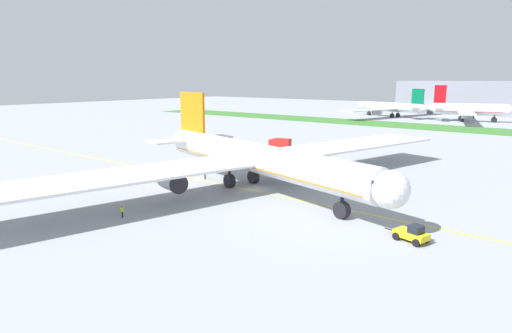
{
  "coord_description": "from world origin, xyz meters",
  "views": [
    {
      "loc": [
        45.44,
        -56.17,
        18.69
      ],
      "look_at": [
        -1.44,
        2.25,
        3.51
      ],
      "focal_mm": 30.15,
      "sensor_mm": 36.0,
      "label": 1
    }
  ],
  "objects": [
    {
      "name": "ground_plane",
      "position": [
        0.0,
        0.0,
        0.0
      ],
      "size": [
        600.0,
        600.0,
        0.0
      ],
      "primitive_type": "plane",
      "color": "#9399A0",
      "rests_on": "ground"
    },
    {
      "name": "apron_taxi_line",
      "position": [
        0.0,
        -0.87,
        0.0
      ],
      "size": [
        280.0,
        0.36,
        0.01
      ],
      "primitive_type": "cube",
      "color": "yellow",
      "rests_on": "ground"
    },
    {
      "name": "grass_median_strip",
      "position": [
        0.0,
        121.26,
        0.05
      ],
      "size": [
        320.0,
        24.0,
        0.1
      ],
      "primitive_type": "cube",
      "color": "#38722D",
      "rests_on": "ground"
    },
    {
      "name": "airliner_foreground",
      "position": [
        -0.66,
        0.11,
        5.49
      ],
      "size": [
        58.98,
        97.39,
        16.16
      ],
      "color": "white",
      "rests_on": "ground"
    },
    {
      "name": "pushback_tug",
      "position": [
        29.84,
        -7.46,
        0.95
      ],
      "size": [
        5.69,
        3.13,
        2.11
      ],
      "color": "yellow",
      "rests_on": "ground"
    },
    {
      "name": "ground_crew_wingwalker_port",
      "position": [
        -12.21,
        0.13,
        1.06
      ],
      "size": [
        0.43,
        0.57,
        1.75
      ],
      "color": "black",
      "rests_on": "ground"
    },
    {
      "name": "ground_crew_marshaller_front",
      "position": [
        -4.49,
        -23.45,
        1.03
      ],
      "size": [
        0.41,
        0.55,
        1.69
      ],
      "color": "black",
      "rests_on": "ground"
    },
    {
      "name": "service_truck_baggage_loader",
      "position": [
        -22.51,
        39.06,
        1.57
      ],
      "size": [
        6.31,
        3.4,
        2.86
      ],
      "color": "#B21E19",
      "rests_on": "ground"
    },
    {
      "name": "parked_airliner_far_left",
      "position": [
        -37.78,
        157.27,
        4.89
      ],
      "size": [
        42.76,
        68.78,
        14.41
      ],
      "color": "white",
      "rests_on": "ground"
    },
    {
      "name": "parked_airliner_far_centre",
      "position": [
        -2.36,
        155.31,
        5.48
      ],
      "size": [
        36.57,
        55.96,
        16.2
      ],
      "color": "white",
      "rests_on": "ground"
    }
  ]
}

